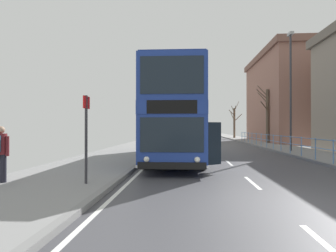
% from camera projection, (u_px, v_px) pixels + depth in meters
% --- Properties ---
extents(ground, '(15.80, 140.00, 0.20)m').
position_uv_depth(ground, '(247.00, 204.00, 6.13)').
color(ground, '#424247').
extents(double_decker_bus_main, '(3.37, 11.05, 4.52)m').
position_uv_depth(double_decker_bus_main, '(176.00, 117.00, 14.72)').
color(double_decker_bus_main, navy).
rests_on(double_decker_bus_main, ground).
extents(pedestrian_railing_far_kerb, '(0.05, 27.18, 1.09)m').
position_uv_depth(pedestrian_railing_far_kerb, '(281.00, 140.00, 18.87)').
color(pedestrian_railing_far_kerb, '#598CC6').
rests_on(pedestrian_railing_far_kerb, ground).
extents(pedestrian_with_backpack, '(0.55, 0.54, 1.67)m').
position_uv_depth(pedestrian_with_backpack, '(0.00, 150.00, 7.99)').
color(pedestrian_with_backpack, black).
rests_on(pedestrian_with_backpack, ground).
extents(bus_stop_sign_near, '(0.08, 0.44, 2.56)m').
position_uv_depth(bus_stop_sign_near, '(86.00, 129.00, 7.87)').
color(bus_stop_sign_near, '#2D2D33').
rests_on(bus_stop_sign_near, ground).
extents(street_lamp_far_side, '(0.28, 0.60, 8.31)m').
position_uv_depth(street_lamp_far_side, '(291.00, 83.00, 19.00)').
color(street_lamp_far_side, '#38383D').
rests_on(street_lamp_far_side, ground).
extents(bare_tree_far_00, '(2.28, 2.74, 5.79)m').
position_uv_depth(bare_tree_far_00, '(234.00, 121.00, 42.86)').
color(bare_tree_far_00, brown).
rests_on(bare_tree_far_00, ground).
extents(bare_tree_far_01, '(2.63, 1.82, 6.09)m').
position_uv_depth(bare_tree_far_01, '(267.00, 115.00, 29.00)').
color(bare_tree_far_01, brown).
rests_on(bare_tree_far_01, ground).
extents(background_building_01, '(13.60, 14.80, 10.66)m').
position_uv_depth(background_building_01, '(315.00, 98.00, 32.50)').
color(background_building_01, '#936656').
rests_on(background_building_01, ground).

